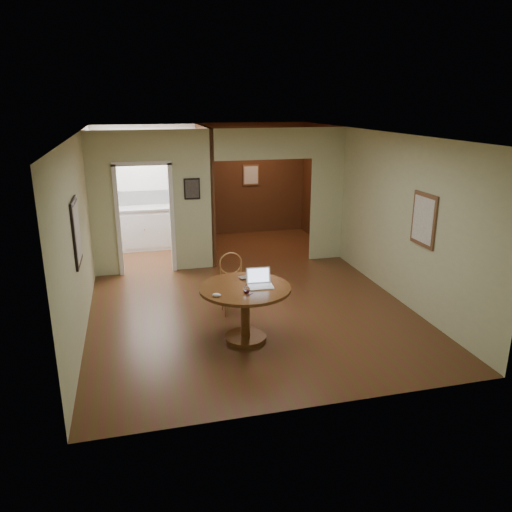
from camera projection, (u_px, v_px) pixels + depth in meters
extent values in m
plane|color=#4B3215|center=(254.00, 316.00, 7.75)|extent=(5.00, 5.00, 0.00)
plane|color=white|center=(254.00, 138.00, 6.95)|extent=(5.00, 5.00, 0.00)
plane|color=#B7BD93|center=(314.00, 292.00, 5.04)|extent=(5.00, 0.00, 5.00)
plane|color=#B7BD93|center=(76.00, 243.00, 6.77)|extent=(0.00, 5.00, 5.00)
plane|color=#B7BD93|center=(407.00, 222.00, 7.93)|extent=(0.00, 5.00, 5.00)
cube|color=#B7BD93|center=(103.00, 206.00, 9.14)|extent=(0.50, 2.70, 0.04)
cube|color=#B7BD93|center=(192.00, 202.00, 9.52)|extent=(0.80, 2.70, 0.04)
cube|color=#B7BD93|center=(327.00, 195.00, 10.16)|extent=(0.70, 2.70, 0.04)
plane|color=white|center=(148.00, 186.00, 11.20)|extent=(2.70, 0.00, 2.70)
plane|color=#3D2211|center=(251.00, 179.00, 12.24)|extent=(2.70, 0.00, 2.70)
cube|color=#3D2211|center=(204.00, 190.00, 10.77)|extent=(0.08, 2.50, 2.70)
cube|color=black|center=(76.00, 232.00, 6.73)|extent=(0.03, 0.70, 0.90)
cube|color=brown|center=(424.00, 220.00, 7.42)|extent=(0.03, 0.60, 0.80)
cube|color=black|center=(192.00, 189.00, 9.43)|extent=(0.30, 0.03, 0.40)
cube|color=white|center=(251.00, 175.00, 12.20)|extent=(0.40, 0.03, 0.50)
cube|color=white|center=(149.00, 197.00, 11.26)|extent=(2.00, 0.02, 0.32)
cylinder|color=brown|center=(245.00, 337.00, 6.99)|extent=(0.58, 0.58, 0.05)
cylinder|color=brown|center=(245.00, 314.00, 6.88)|extent=(0.13, 0.13, 0.68)
cylinder|color=brown|center=(245.00, 288.00, 6.77)|extent=(1.25, 1.25, 0.04)
cylinder|color=olive|center=(233.00, 287.00, 7.74)|extent=(0.41, 0.41, 0.03)
cylinder|color=olive|center=(225.00, 304.00, 7.64)|extent=(0.03, 0.03, 0.43)
cylinder|color=olive|center=(244.00, 302.00, 7.70)|extent=(0.03, 0.03, 0.43)
cylinder|color=olive|center=(222.00, 297.00, 7.91)|extent=(0.03, 0.03, 0.43)
cylinder|color=olive|center=(240.00, 296.00, 7.97)|extent=(0.03, 0.03, 0.43)
cylinder|color=olive|center=(221.00, 274.00, 7.79)|extent=(0.02, 0.02, 0.34)
cylinder|color=olive|center=(241.00, 272.00, 7.86)|extent=(0.02, 0.02, 0.34)
torus|color=olive|center=(231.00, 263.00, 7.79)|extent=(0.37, 0.03, 0.37)
cube|color=white|center=(261.00, 287.00, 6.74)|extent=(0.35, 0.26, 0.02)
cube|color=silver|center=(261.00, 287.00, 6.71)|extent=(0.29, 0.14, 0.00)
cube|color=white|center=(258.00, 275.00, 6.84)|extent=(0.34, 0.08, 0.22)
cube|color=#8F9DB6|center=(258.00, 275.00, 6.83)|extent=(0.30, 0.06, 0.18)
imported|color=#A8A8AC|center=(251.00, 277.00, 7.08)|extent=(0.36, 0.29, 0.02)
ellipsoid|color=white|center=(217.00, 295.00, 6.42)|extent=(0.13, 0.10, 0.05)
cylinder|color=navy|center=(250.00, 295.00, 6.48)|extent=(0.11, 0.09, 0.01)
cube|color=white|center=(151.00, 228.00, 11.19)|extent=(2.00, 0.55, 0.90)
cube|color=#BBBAB6|center=(150.00, 208.00, 11.05)|extent=(2.06, 0.60, 0.04)
sphere|color=#B20C0C|center=(145.00, 230.00, 10.87)|extent=(0.03, 0.03, 0.03)
sphere|color=#B20C0C|center=(190.00, 227.00, 11.11)|extent=(0.03, 0.03, 0.03)
ellipsoid|color=beige|center=(176.00, 199.00, 11.14)|extent=(0.32, 0.29, 0.29)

